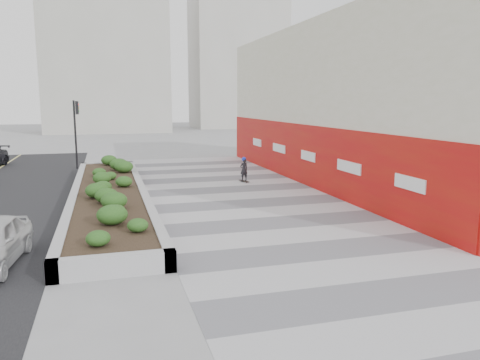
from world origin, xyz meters
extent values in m
plane|color=gray|center=(0.00, 0.00, 0.00)|extent=(160.00, 160.00, 0.00)
cube|color=#A8A8AD|center=(0.00, 3.00, 0.01)|extent=(8.00, 36.00, 0.01)
cube|color=beige|center=(7.00, 9.00, 4.00)|extent=(6.00, 24.00, 8.00)
cube|color=#B01C0D|center=(4.02, 9.00, 1.50)|extent=(0.12, 24.00, 3.00)
cube|color=#9E9EA0|center=(-5.50, -1.85, 0.28)|extent=(3.00, 0.30, 0.55)
cube|color=#9E9EA0|center=(-5.50, 15.85, 0.28)|extent=(3.00, 0.30, 0.55)
cube|color=#9E9EA0|center=(-6.85, 7.00, 0.28)|extent=(0.30, 18.00, 0.55)
cube|color=#9E9EA0|center=(-4.15, 7.00, 0.28)|extent=(0.30, 18.00, 0.55)
cube|color=#2D2116|center=(-5.50, 7.00, 0.25)|extent=(2.40, 17.40, 0.50)
cylinder|color=black|center=(-7.30, 17.50, 2.10)|extent=(0.12, 0.12, 4.20)
cube|color=black|center=(-7.12, 17.50, 3.75)|extent=(0.18, 0.28, 0.80)
cube|color=#ADAAA3|center=(-5.00, 55.00, 10.00)|extent=(16.00, 12.00, 20.00)
cube|color=#ADAAA3|center=(15.00, 60.00, 12.00)|extent=(14.00, 10.00, 24.00)
cylinder|color=#595654|center=(0.50, 3.00, 0.00)|extent=(0.44, 0.44, 0.01)
cube|color=black|center=(1.27, 10.01, 0.07)|extent=(0.41, 0.75, 0.02)
imported|color=black|center=(1.27, 10.01, 0.66)|extent=(0.47, 0.36, 1.17)
sphere|color=#1A2EDE|center=(1.27, 10.01, 1.20)|extent=(0.23, 0.23, 0.23)
camera|label=1|loc=(-5.53, -12.89, 4.14)|focal=35.00mm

